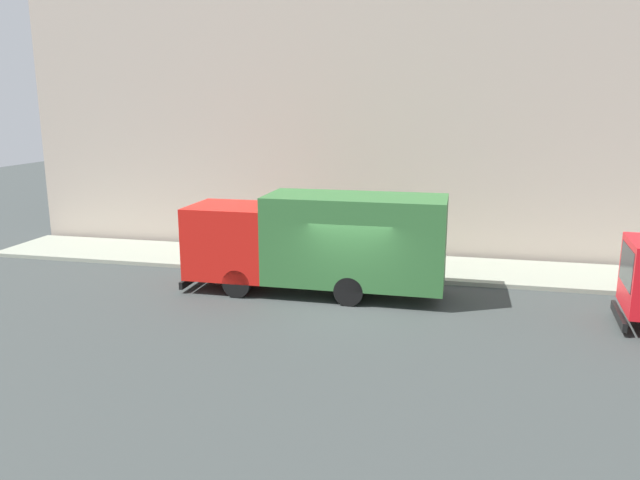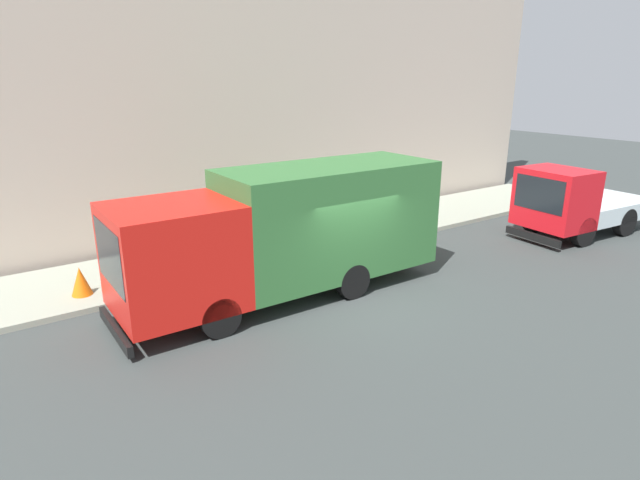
{
  "view_description": "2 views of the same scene",
  "coord_description": "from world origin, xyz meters",
  "px_view_note": "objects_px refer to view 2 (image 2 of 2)",
  "views": [
    {
      "loc": [
        -17.07,
        -2.95,
        5.96
      ],
      "look_at": [
        1.33,
        1.18,
        1.72
      ],
      "focal_mm": 34.09,
      "sensor_mm": 36.0,
      "label": 1
    },
    {
      "loc": [
        -9.18,
        7.62,
        5.31
      ],
      "look_at": [
        1.33,
        0.24,
        1.26
      ],
      "focal_mm": 29.23,
      "sensor_mm": 36.0,
      "label": 2
    }
  ],
  "objects_px": {
    "large_utility_truck": "(289,229)",
    "pedestrian_walking": "(226,234)",
    "traffic_cone_orange": "(81,281)",
    "street_sign_post": "(224,215)",
    "small_flatbed_truck": "(574,204)"
  },
  "relations": [
    {
      "from": "small_flatbed_truck",
      "to": "street_sign_post",
      "type": "bearing_deg",
      "value": 78.44
    },
    {
      "from": "pedestrian_walking",
      "to": "small_flatbed_truck",
      "type": "bearing_deg",
      "value": 136.95
    },
    {
      "from": "large_utility_truck",
      "to": "pedestrian_walking",
      "type": "xyz_separation_m",
      "value": [
        2.67,
        0.46,
        -0.69
      ]
    },
    {
      "from": "pedestrian_walking",
      "to": "street_sign_post",
      "type": "xyz_separation_m",
      "value": [
        -0.54,
        0.29,
        0.71
      ]
    },
    {
      "from": "pedestrian_walking",
      "to": "street_sign_post",
      "type": "height_order",
      "value": "street_sign_post"
    },
    {
      "from": "traffic_cone_orange",
      "to": "pedestrian_walking",
      "type": "bearing_deg",
      "value": -90.17
    },
    {
      "from": "small_flatbed_truck",
      "to": "street_sign_post",
      "type": "height_order",
      "value": "street_sign_post"
    },
    {
      "from": "large_utility_truck",
      "to": "pedestrian_walking",
      "type": "relative_size",
      "value": 4.9
    },
    {
      "from": "street_sign_post",
      "to": "small_flatbed_truck",
      "type": "bearing_deg",
      "value": -106.32
    },
    {
      "from": "large_utility_truck",
      "to": "pedestrian_walking",
      "type": "height_order",
      "value": "large_utility_truck"
    },
    {
      "from": "traffic_cone_orange",
      "to": "street_sign_post",
      "type": "xyz_separation_m",
      "value": [
        -0.55,
        -3.64,
        1.25
      ]
    },
    {
      "from": "pedestrian_walking",
      "to": "street_sign_post",
      "type": "bearing_deg",
      "value": 38.27
    },
    {
      "from": "large_utility_truck",
      "to": "traffic_cone_orange",
      "type": "bearing_deg",
      "value": 58.95
    },
    {
      "from": "street_sign_post",
      "to": "pedestrian_walking",
      "type": "bearing_deg",
      "value": -27.89
    },
    {
      "from": "large_utility_truck",
      "to": "street_sign_post",
      "type": "height_order",
      "value": "large_utility_truck"
    }
  ]
}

